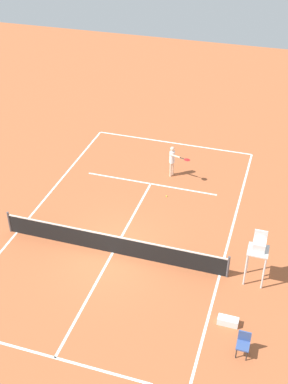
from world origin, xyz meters
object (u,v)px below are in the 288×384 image
at_px(player_serving, 173,159).
at_px(equipment_bag, 228,321).
at_px(umpire_chair, 258,250).
at_px(tennis_ball, 167,196).
at_px(courtside_chair_near, 243,343).

distance_m(player_serving, equipment_bag, 10.31).
relative_size(umpire_chair, equipment_bag, 3.17).
bearing_deg(equipment_bag, tennis_ball, -59.29).
height_order(tennis_ball, courtside_chair_near, courtside_chair_near).
xyz_separation_m(tennis_ball, courtside_chair_near, (-4.96, 8.35, 0.50)).
height_order(player_serving, tennis_ball, player_serving).
height_order(player_serving, courtside_chair_near, player_serving).
relative_size(umpire_chair, courtside_chair_near, 2.54).
xyz_separation_m(player_serving, courtside_chair_near, (-5.20, 10.37, -0.50)).
height_order(tennis_ball, umpire_chair, umpire_chair).
bearing_deg(courtside_chair_near, player_serving, -63.36).
distance_m(umpire_chair, equipment_bag, 3.02).
distance_m(player_serving, umpire_chair, 8.42).
distance_m(umpire_chair, courtside_chair_near, 3.87).
bearing_deg(umpire_chair, player_serving, -52.31).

